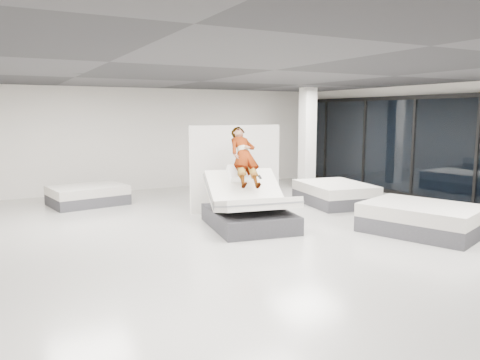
{
  "coord_description": "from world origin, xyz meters",
  "views": [
    {
      "loc": [
        -4.63,
        -7.5,
        2.41
      ],
      "look_at": [
        -0.06,
        1.27,
        1.0
      ],
      "focal_mm": 35.0,
      "sensor_mm": 36.0,
      "label": 1
    }
  ],
  "objects_px": {
    "flat_bed_left_far": "(88,195)",
    "hero_bed": "(249,209)",
    "divider_panel": "(236,168)",
    "column": "(307,140)",
    "flat_bed_right_far": "(335,194)",
    "flat_bed_right_near": "(422,219)",
    "person": "(244,166)",
    "remote": "(260,177)"
  },
  "relations": [
    {
      "from": "person",
      "to": "flat_bed_right_near",
      "type": "distance_m",
      "value": 3.8
    },
    {
      "from": "flat_bed_left_far",
      "to": "person",
      "type": "bearing_deg",
      "value": -55.51
    },
    {
      "from": "remote",
      "to": "flat_bed_right_far",
      "type": "relative_size",
      "value": 0.06
    },
    {
      "from": "flat_bed_right_far",
      "to": "flat_bed_right_near",
      "type": "height_order",
      "value": "flat_bed_right_near"
    },
    {
      "from": "flat_bed_left_far",
      "to": "column",
      "type": "xyz_separation_m",
      "value": [
        6.56,
        -0.74,
        1.34
      ]
    },
    {
      "from": "person",
      "to": "column",
      "type": "distance_m",
      "value": 5.01
    },
    {
      "from": "remote",
      "to": "flat_bed_right_near",
      "type": "distance_m",
      "value": 3.41
    },
    {
      "from": "column",
      "to": "flat_bed_left_far",
      "type": "bearing_deg",
      "value": 173.56
    },
    {
      "from": "person",
      "to": "flat_bed_left_far",
      "type": "xyz_separation_m",
      "value": [
        -2.66,
        3.87,
        -1.02
      ]
    },
    {
      "from": "remote",
      "to": "column",
      "type": "height_order",
      "value": "column"
    },
    {
      "from": "flat_bed_right_near",
      "to": "hero_bed",
      "type": "bearing_deg",
      "value": 144.62
    },
    {
      "from": "person",
      "to": "remote",
      "type": "relative_size",
      "value": 11.82
    },
    {
      "from": "person",
      "to": "column",
      "type": "bearing_deg",
      "value": 48.06
    },
    {
      "from": "divider_panel",
      "to": "flat_bed_right_near",
      "type": "bearing_deg",
      "value": -52.21
    },
    {
      "from": "hero_bed",
      "to": "remote",
      "type": "xyz_separation_m",
      "value": [
        0.21,
        -0.07,
        0.68
      ]
    },
    {
      "from": "remote",
      "to": "column",
      "type": "xyz_separation_m",
      "value": [
        3.74,
        3.52,
        0.52
      ]
    },
    {
      "from": "flat_bed_right_near",
      "to": "column",
      "type": "distance_m",
      "value": 5.74
    },
    {
      "from": "flat_bed_left_far",
      "to": "divider_panel",
      "type": "bearing_deg",
      "value": -37.86
    },
    {
      "from": "divider_panel",
      "to": "column",
      "type": "relative_size",
      "value": 0.73
    },
    {
      "from": "column",
      "to": "divider_panel",
      "type": "bearing_deg",
      "value": -153.1
    },
    {
      "from": "flat_bed_left_far",
      "to": "hero_bed",
      "type": "bearing_deg",
      "value": -58.07
    },
    {
      "from": "remote",
      "to": "flat_bed_left_far",
      "type": "xyz_separation_m",
      "value": [
        -2.82,
        4.26,
        -0.83
      ]
    },
    {
      "from": "divider_panel",
      "to": "column",
      "type": "height_order",
      "value": "column"
    },
    {
      "from": "hero_bed",
      "to": "divider_panel",
      "type": "distance_m",
      "value": 1.93
    },
    {
      "from": "hero_bed",
      "to": "remote",
      "type": "relative_size",
      "value": 16.63
    },
    {
      "from": "hero_bed",
      "to": "person",
      "type": "relative_size",
      "value": 1.41
    },
    {
      "from": "person",
      "to": "divider_panel",
      "type": "relative_size",
      "value": 0.71
    },
    {
      "from": "person",
      "to": "divider_panel",
      "type": "distance_m",
      "value": 1.52
    },
    {
      "from": "divider_panel",
      "to": "flat_bed_right_far",
      "type": "bearing_deg",
      "value": -4.92
    },
    {
      "from": "flat_bed_right_near",
      "to": "remote",
      "type": "bearing_deg",
      "value": 143.44
    },
    {
      "from": "hero_bed",
      "to": "flat_bed_right_near",
      "type": "distance_m",
      "value": 3.53
    },
    {
      "from": "flat_bed_right_near",
      "to": "person",
      "type": "bearing_deg",
      "value": 140.16
    },
    {
      "from": "person",
      "to": "divider_panel",
      "type": "bearing_deg",
      "value": 79.6
    },
    {
      "from": "hero_bed",
      "to": "flat_bed_right_far",
      "type": "xyz_separation_m",
      "value": [
        3.27,
        1.19,
        -0.12
      ]
    },
    {
      "from": "hero_bed",
      "to": "person",
      "type": "xyz_separation_m",
      "value": [
        0.05,
        0.31,
        0.87
      ]
    },
    {
      "from": "remote",
      "to": "hero_bed",
      "type": "bearing_deg",
      "value": 171.89
    },
    {
      "from": "remote",
      "to": "flat_bed_right_far",
      "type": "distance_m",
      "value": 3.4
    },
    {
      "from": "divider_panel",
      "to": "flat_bed_right_near",
      "type": "height_order",
      "value": "divider_panel"
    },
    {
      "from": "flat_bed_left_far",
      "to": "remote",
      "type": "bearing_deg",
      "value": -56.44
    },
    {
      "from": "divider_panel",
      "to": "flat_bed_right_near",
      "type": "distance_m",
      "value": 4.49
    },
    {
      "from": "divider_panel",
      "to": "column",
      "type": "bearing_deg",
      "value": 33.09
    },
    {
      "from": "flat_bed_right_far",
      "to": "flat_bed_left_far",
      "type": "height_order",
      "value": "flat_bed_right_far"
    }
  ]
}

